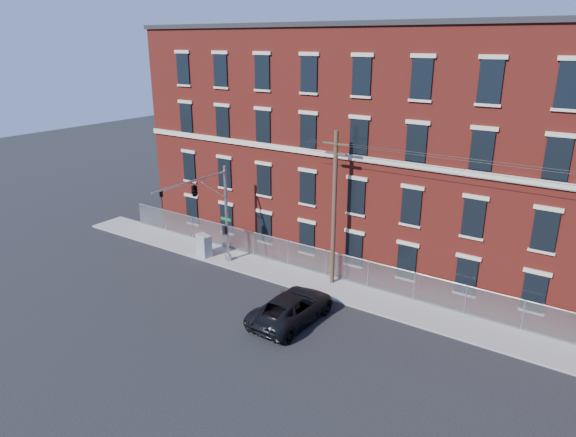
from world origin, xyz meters
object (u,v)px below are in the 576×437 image
at_px(pickup_truck, 292,308).
at_px(utility_cabinet, 204,245).
at_px(traffic_signal_mast, 202,198).
at_px(utility_pole_near, 334,207).

height_order(pickup_truck, utility_cabinet, utility_cabinet).
relative_size(traffic_signal_mast, pickup_truck, 1.18).
bearing_deg(utility_pole_near, utility_cabinet, -172.08).
xyz_separation_m(utility_pole_near, utility_cabinet, (-10.06, -1.40, -4.42)).
xyz_separation_m(traffic_signal_mast, utility_pole_near, (8.00, 3.42, -0.05)).
relative_size(utility_pole_near, utility_cabinet, 6.25).
relative_size(utility_pole_near, pickup_truck, 1.69).
xyz_separation_m(pickup_truck, utility_cabinet, (-10.53, 4.01, 0.10)).
height_order(utility_pole_near, utility_cabinet, utility_pole_near).
relative_size(pickup_truck, utility_cabinet, 3.70).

